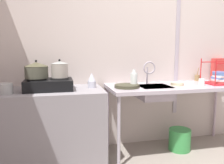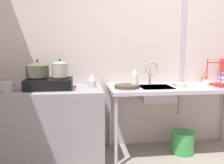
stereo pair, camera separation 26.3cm
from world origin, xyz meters
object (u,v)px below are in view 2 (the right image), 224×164
at_px(cup_by_rack, 206,84).
at_px(bucket_on_floor, 183,142).
at_px(percolator, 92,80).
at_px(frying_pan, 127,86).
at_px(bottle_by_sink, 135,80).
at_px(small_bowl_on_drainboard, 180,85).
at_px(stove, 49,83).
at_px(pot_on_left_burner, 37,69).
at_px(faucet, 151,69).
at_px(pot_beside_stove, 6,87).
at_px(sink_basin, 156,93).
at_px(pot_on_right_burner, 60,69).
at_px(utensil_jar, 204,79).

bearing_deg(cup_by_rack, bucket_on_floor, 160.13).
xyz_separation_m(percolator, frying_pan, (0.39, -0.09, -0.06)).
bearing_deg(percolator, cup_by_rack, -6.68).
relative_size(bottle_by_sink, bucket_on_floor, 0.74).
bearing_deg(small_bowl_on_drainboard, frying_pan, -178.70).
bearing_deg(small_bowl_on_drainboard, stove, 178.72).
distance_m(pot_on_left_burner, faucet, 1.32).
distance_m(small_bowl_on_drainboard, bucket_on_floor, 0.72).
bearing_deg(stove, cup_by_rack, -3.41).
bearing_deg(small_bowl_on_drainboard, pot_beside_stove, -176.86).
height_order(stove, percolator, percolator).
relative_size(sink_basin, bottle_by_sink, 1.87).
bearing_deg(bottle_by_sink, faucet, 28.45).
xyz_separation_m(faucet, cup_by_rack, (0.58, -0.24, -0.15)).
distance_m(stove, cup_by_rack, 1.78).
distance_m(percolator, bucket_on_floor, 1.34).
bearing_deg(bottle_by_sink, pot_on_right_burner, -179.90).
distance_m(bottle_by_sink, bucket_on_floor, 0.99).
distance_m(stove, small_bowl_on_drainboard, 1.50).
distance_m(percolator, small_bowl_on_drainboard, 1.03).
distance_m(stove, bottle_by_sink, 0.96).
bearing_deg(cup_by_rack, pot_on_left_burner, 176.81).
relative_size(pot_beside_stove, sink_basin, 0.43).
bearing_deg(small_bowl_on_drainboard, pot_on_left_burner, 178.82).
bearing_deg(faucet, pot_on_right_burner, -173.15).
relative_size(frying_pan, small_bowl_on_drainboard, 1.83).
distance_m(frying_pan, utensil_jar, 1.15).
relative_size(stove, percolator, 2.96).
distance_m(sink_basin, cup_by_rack, 0.59).
distance_m(sink_basin, bucket_on_floor, 0.71).
relative_size(stove, frying_pan, 1.75).
bearing_deg(cup_by_rack, small_bowl_on_drainboard, 165.63).
xyz_separation_m(percolator, bucket_on_floor, (1.09, -0.08, -0.78)).
bearing_deg(utensil_jar, pot_beside_stove, -170.23).
distance_m(stove, faucet, 1.21).
height_order(pot_on_left_burner, bottle_by_sink, pot_on_left_burner).
bearing_deg(pot_on_right_burner, faucet, 6.85).
relative_size(stove, bottle_by_sink, 2.49).
relative_size(pot_on_left_burner, pot_beside_stove, 1.52).
relative_size(faucet, cup_by_rack, 3.49).
relative_size(stove, pot_beside_stove, 3.09).
xyz_separation_m(pot_on_right_burner, cup_by_rack, (1.66, -0.11, -0.18)).
bearing_deg(pot_on_left_burner, frying_pan, -2.78).
bearing_deg(faucet, frying_pan, -152.11).
distance_m(sink_basin, frying_pan, 0.36).
bearing_deg(utensil_jar, pot_on_right_burner, -171.62).
bearing_deg(utensil_jar, bucket_on_floor, -143.10).
bearing_deg(sink_basin, utensil_jar, 21.13).
xyz_separation_m(pot_on_left_burner, bottle_by_sink, (1.08, 0.00, -0.13)).
bearing_deg(pot_on_right_burner, percolator, 7.65).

